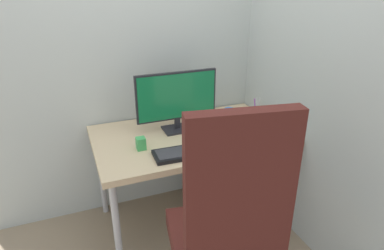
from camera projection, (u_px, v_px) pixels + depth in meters
ground_plane at (190, 219)px, 2.58m from camera, size 8.00×8.00×0.00m
wall_back at (168, 24)px, 2.37m from camera, size 2.82×0.04×2.80m
wall_side_right at (305, 32)px, 2.05m from camera, size 0.04×2.32×2.80m
desk at (190, 142)px, 2.31m from camera, size 1.29×0.79×0.73m
office_chair at (228, 225)px, 1.55m from camera, size 0.58×0.60×1.27m
filing_cabinet at (231, 173)px, 2.63m from camera, size 0.47×0.49×0.59m
monitor at (177, 98)px, 2.26m from camera, size 0.56×0.16×0.41m
keyboard at (189, 152)px, 2.02m from camera, size 0.44×0.18×0.03m
mouse at (233, 137)px, 2.20m from camera, size 0.07×0.09×0.03m
pen_holder at (257, 114)px, 2.47m from camera, size 0.08×0.08×0.18m
notebook at (269, 133)px, 2.27m from camera, size 0.17×0.22×0.01m
coffee_mug at (229, 114)px, 2.49m from camera, size 0.11×0.07×0.09m
desk_clamp_accessory at (141, 143)px, 2.07m from camera, size 0.06×0.06×0.08m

